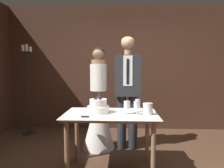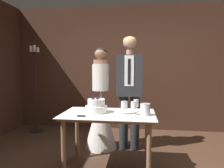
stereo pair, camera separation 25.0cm
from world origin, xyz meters
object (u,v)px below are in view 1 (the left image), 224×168
(cake_knife, at_px, (91,117))
(wine_glass_near, at_px, (138,103))
(hurricane_candle, at_px, (148,109))
(groom, at_px, (128,86))
(wine_glass_far, at_px, (137,105))
(candle_stand, at_px, (28,89))
(wine_glass_middle, at_px, (127,105))
(tiered_cake, at_px, (98,107))
(cake_table, at_px, (111,121))
(bride, at_px, (99,112))

(cake_knife, bearing_deg, wine_glass_near, 31.37)
(hurricane_candle, relative_size, groom, 0.08)
(wine_glass_far, relative_size, candle_stand, 0.09)
(wine_glass_middle, bearing_deg, tiered_cake, 173.39)
(wine_glass_middle, bearing_deg, cake_table, 173.83)
(wine_glass_near, relative_size, wine_glass_middle, 1.02)
(cake_table, relative_size, wine_glass_far, 7.00)
(cake_table, relative_size, cake_knife, 3.07)
(cake_knife, bearing_deg, cake_table, 46.74)
(cake_table, bearing_deg, groom, 71.92)
(cake_table, bearing_deg, tiered_cake, 172.84)
(cake_table, relative_size, hurricane_candle, 8.13)
(hurricane_candle, bearing_deg, wine_glass_near, 125.09)
(wine_glass_near, distance_m, bride, 0.91)
(hurricane_candle, bearing_deg, groom, 106.40)
(cake_knife, xyz_separation_m, candle_stand, (-1.55, 1.65, 0.16))
(tiered_cake, distance_m, wine_glass_middle, 0.38)
(hurricane_candle, distance_m, candle_stand, 2.69)
(candle_stand, bearing_deg, hurricane_candle, -33.19)
(groom, bearing_deg, hurricane_candle, -73.60)
(wine_glass_near, distance_m, wine_glass_middle, 0.20)
(cake_knife, bearing_deg, candle_stand, 134.29)
(tiered_cake, relative_size, groom, 0.16)
(cake_knife, height_order, hurricane_candle, hurricane_candle)
(wine_glass_far, bearing_deg, tiered_cake, 170.86)
(wine_glass_middle, relative_size, candle_stand, 0.09)
(cake_table, relative_size, bride, 0.71)
(hurricane_candle, relative_size, candle_stand, 0.08)
(tiered_cake, height_order, candle_stand, candle_stand)
(wine_glass_middle, relative_size, bride, 0.10)
(cake_table, relative_size, wine_glass_middle, 7.18)
(hurricane_candle, distance_m, groom, 0.85)
(wine_glass_near, relative_size, hurricane_candle, 1.16)
(tiered_cake, relative_size, wine_glass_far, 1.69)
(wine_glass_far, height_order, groom, groom)
(tiered_cake, bearing_deg, hurricane_candle, -6.63)
(wine_glass_middle, xyz_separation_m, hurricane_candle, (0.27, -0.03, -0.04))
(wine_glass_far, distance_m, hurricane_candle, 0.15)
(cake_knife, relative_size, candle_stand, 0.21)
(wine_glass_near, xyz_separation_m, wine_glass_middle, (-0.15, -0.13, -0.00))
(cake_knife, xyz_separation_m, wine_glass_far, (0.56, 0.17, 0.12))
(cake_table, xyz_separation_m, bride, (-0.24, 0.74, -0.04))
(hurricane_candle, height_order, candle_stand, candle_stand)
(hurricane_candle, distance_m, bride, 1.09)
(candle_stand, bearing_deg, cake_table, -38.61)
(wine_glass_near, xyz_separation_m, candle_stand, (-2.14, 1.31, 0.06))
(cake_table, xyz_separation_m, tiered_cake, (-0.17, 0.02, 0.19))
(wine_glass_far, distance_m, groom, 0.82)
(cake_table, distance_m, bride, 0.78)
(tiered_cake, height_order, groom, groom)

